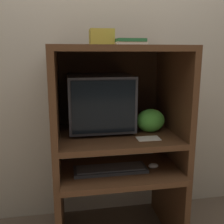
{
  "coord_description": "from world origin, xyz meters",
  "views": [
    {
      "loc": [
        -0.33,
        -1.4,
        1.35
      ],
      "look_at": [
        -0.03,
        0.33,
        0.96
      ],
      "focal_mm": 42.0,
      "sensor_mm": 36.0,
      "label": 1
    }
  ],
  "objects_px": {
    "book_stack": "(131,42)",
    "storage_box": "(102,38)",
    "snack_bag": "(150,120)",
    "keyboard": "(110,169)",
    "mouse": "(153,166)",
    "crt_monitor": "(100,102)"
  },
  "relations": [
    {
      "from": "book_stack",
      "to": "storage_box",
      "type": "bearing_deg",
      "value": 150.32
    },
    {
      "from": "book_stack",
      "to": "storage_box",
      "type": "distance_m",
      "value": 0.2
    },
    {
      "from": "storage_box",
      "to": "book_stack",
      "type": "bearing_deg",
      "value": -29.68
    },
    {
      "from": "snack_bag",
      "to": "storage_box",
      "type": "relative_size",
      "value": 1.29
    },
    {
      "from": "keyboard",
      "to": "storage_box",
      "type": "relative_size",
      "value": 3.09
    },
    {
      "from": "mouse",
      "to": "storage_box",
      "type": "distance_m",
      "value": 0.92
    },
    {
      "from": "crt_monitor",
      "to": "book_stack",
      "type": "bearing_deg",
      "value": -39.41
    },
    {
      "from": "crt_monitor",
      "to": "book_stack",
      "type": "distance_m",
      "value": 0.47
    },
    {
      "from": "snack_bag",
      "to": "storage_box",
      "type": "distance_m",
      "value": 0.65
    },
    {
      "from": "keyboard",
      "to": "mouse",
      "type": "bearing_deg",
      "value": -0.51
    },
    {
      "from": "book_stack",
      "to": "crt_monitor",
      "type": "bearing_deg",
      "value": 140.59
    },
    {
      "from": "storage_box",
      "to": "crt_monitor",
      "type": "bearing_deg",
      "value": 99.93
    },
    {
      "from": "crt_monitor",
      "to": "snack_bag",
      "type": "height_order",
      "value": "crt_monitor"
    },
    {
      "from": "crt_monitor",
      "to": "keyboard",
      "type": "distance_m",
      "value": 0.47
    },
    {
      "from": "snack_bag",
      "to": "book_stack",
      "type": "bearing_deg",
      "value": -165.0
    },
    {
      "from": "snack_bag",
      "to": "book_stack",
      "type": "xyz_separation_m",
      "value": [
        -0.16,
        -0.04,
        0.53
      ]
    },
    {
      "from": "mouse",
      "to": "storage_box",
      "type": "bearing_deg",
      "value": 148.25
    },
    {
      "from": "mouse",
      "to": "snack_bag",
      "type": "bearing_deg",
      "value": 83.15
    },
    {
      "from": "snack_bag",
      "to": "keyboard",
      "type": "bearing_deg",
      "value": -155.67
    },
    {
      "from": "book_stack",
      "to": "storage_box",
      "type": "height_order",
      "value": "storage_box"
    },
    {
      "from": "mouse",
      "to": "storage_box",
      "type": "height_order",
      "value": "storage_box"
    },
    {
      "from": "mouse",
      "to": "storage_box",
      "type": "relative_size",
      "value": 0.44
    }
  ]
}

